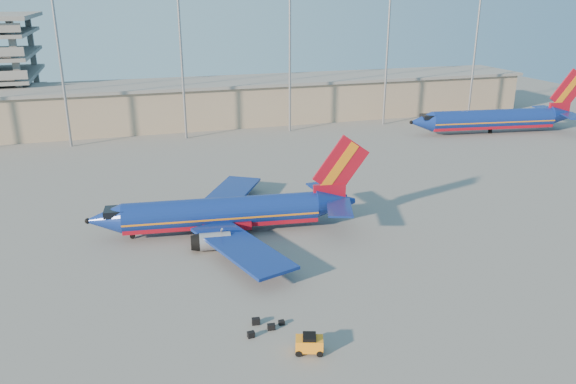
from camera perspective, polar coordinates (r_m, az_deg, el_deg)
ground at (r=63.62m, az=-0.43°, el=-3.77°), size 220.00×220.00×0.00m
terminal_building at (r=118.95m, az=-3.89°, el=9.34°), size 122.00×16.00×8.50m
light_mast_row at (r=104.59m, az=-5.24°, el=15.24°), size 101.60×1.60×28.65m
aircraft_main at (r=62.44m, az=-6.06°, el=-2.11°), size 31.06×29.74×10.53m
aircraft_second at (r=114.45m, az=20.38°, el=6.97°), size 35.06×13.58×11.90m
baggage_tug at (r=42.85m, az=2.18°, el=-15.12°), size 2.34×1.82×1.48m
luggage_pile at (r=45.73m, az=-2.59°, el=-13.45°), size 3.29×2.11×0.54m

